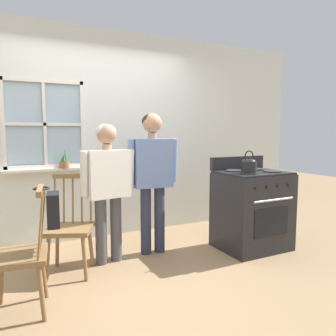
{
  "coord_description": "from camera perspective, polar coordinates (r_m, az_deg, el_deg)",
  "views": [
    {
      "loc": [
        -1.09,
        -2.83,
        1.39
      ],
      "look_at": [
        0.5,
        0.31,
        1.0
      ],
      "focal_mm": 35.0,
      "sensor_mm": 36.0,
      "label": 1
    }
  ],
  "objects": [
    {
      "name": "stove",
      "position": [
        4.06,
        14.37,
        -6.95
      ],
      "size": [
        0.79,
        0.68,
        1.08
      ],
      "color": "#232326",
      "rests_on": "ground_plane"
    },
    {
      "name": "person_elderly_left",
      "position": [
        3.48,
        -10.48,
        -1.89
      ],
      "size": [
        0.61,
        0.27,
        1.47
      ],
      "rotation": [
        0.0,
        0.0,
        0.14
      ],
      "color": "#4C4C51",
      "rests_on": "ground_plane"
    },
    {
      "name": "ground_plane",
      "position": [
        3.34,
        -5.48,
        -18.33
      ],
      "size": [
        16.0,
        16.0,
        0.0
      ],
      "primitive_type": "plane",
      "color": "#937551"
    },
    {
      "name": "kettle",
      "position": [
        3.76,
        13.89,
        0.54
      ],
      "size": [
        0.21,
        0.17,
        0.25
      ],
      "color": "black",
      "rests_on": "stove"
    },
    {
      "name": "potted_plant",
      "position": [
        4.21,
        -17.6,
        0.91
      ],
      "size": [
        0.12,
        0.12,
        0.23
      ],
      "color": "#935B3D",
      "rests_on": "wall_back"
    },
    {
      "name": "chair_near_wall",
      "position": [
        3.4,
        -16.69,
        -10.07
      ],
      "size": [
        0.55,
        0.54,
        0.97
      ],
      "rotation": [
        0.0,
        0.0,
        -0.41
      ],
      "color": "olive",
      "rests_on": "ground_plane"
    },
    {
      "name": "handbag",
      "position": [
        2.7,
        -19.41,
        -6.71
      ],
      "size": [
        0.21,
        0.23,
        0.31
      ],
      "color": "black",
      "rests_on": "chair_by_window"
    },
    {
      "name": "wall_back",
      "position": [
        4.38,
        -12.06,
        5.57
      ],
      "size": [
        6.4,
        0.16,
        2.7
      ],
      "color": "silver",
      "rests_on": "ground_plane"
    },
    {
      "name": "chair_by_window",
      "position": [
        2.81,
        -24.06,
        -13.85
      ],
      "size": [
        0.46,
        0.47,
        0.97
      ],
      "rotation": [
        0.0,
        0.0,
        -1.72
      ],
      "color": "olive",
      "rests_on": "ground_plane"
    },
    {
      "name": "person_teen_center",
      "position": [
        3.69,
        -2.73,
        -0.02
      ],
      "size": [
        0.59,
        0.25,
        1.6
      ],
      "rotation": [
        0.0,
        0.0,
        -0.09
      ],
      "color": "#2D3347",
      "rests_on": "ground_plane"
    }
  ]
}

